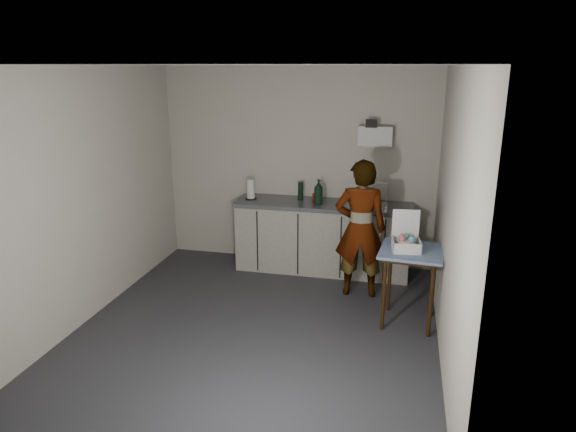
% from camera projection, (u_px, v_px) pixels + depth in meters
% --- Properties ---
extents(ground, '(4.00, 4.00, 0.00)m').
position_uv_depth(ground, '(257.00, 328.00, 5.28)').
color(ground, '#2D2D33').
rests_on(ground, ground).
extents(wall_back, '(3.60, 0.02, 2.60)m').
position_uv_depth(wall_back, '(298.00, 167.00, 6.77)').
color(wall_back, beige).
rests_on(wall_back, ground).
extents(wall_right, '(0.02, 4.00, 2.60)m').
position_uv_depth(wall_right, '(450.00, 218.00, 4.53)').
color(wall_right, beige).
rests_on(wall_right, ground).
extents(wall_left, '(0.02, 4.00, 2.60)m').
position_uv_depth(wall_left, '(89.00, 196.00, 5.29)').
color(wall_left, beige).
rests_on(wall_left, ground).
extents(ceiling, '(3.60, 4.00, 0.01)m').
position_uv_depth(ceiling, '(252.00, 65.00, 4.54)').
color(ceiling, white).
rests_on(ceiling, wall_back).
extents(kitchen_counter, '(2.24, 0.62, 0.91)m').
position_uv_depth(kitchen_counter, '(323.00, 239.00, 6.66)').
color(kitchen_counter, black).
rests_on(kitchen_counter, ground).
extents(wall_shelf, '(0.42, 0.18, 0.37)m').
position_uv_depth(wall_shelf, '(375.00, 136.00, 6.37)').
color(wall_shelf, white).
rests_on(wall_shelf, ground).
extents(side_table, '(0.68, 0.68, 0.81)m').
position_uv_depth(side_table, '(411.00, 260.00, 5.19)').
color(side_table, '#311F0B').
rests_on(side_table, ground).
extents(standing_man, '(0.62, 0.43, 1.61)m').
position_uv_depth(standing_man, '(360.00, 229.00, 5.84)').
color(standing_man, '#B2A593').
rests_on(standing_man, ground).
extents(soap_bottle, '(0.17, 0.17, 0.32)m').
position_uv_depth(soap_bottle, '(318.00, 192.00, 6.43)').
color(soap_bottle, black).
rests_on(soap_bottle, kitchen_counter).
extents(soda_can, '(0.06, 0.06, 0.12)m').
position_uv_depth(soda_can, '(315.00, 198.00, 6.55)').
color(soda_can, red).
rests_on(soda_can, kitchen_counter).
extents(dark_bottle, '(0.07, 0.07, 0.24)m').
position_uv_depth(dark_bottle, '(301.00, 191.00, 6.63)').
color(dark_bottle, black).
rests_on(dark_bottle, kitchen_counter).
extents(paper_towel, '(0.15, 0.15, 0.27)m').
position_uv_depth(paper_towel, '(251.00, 190.00, 6.68)').
color(paper_towel, black).
rests_on(paper_towel, kitchen_counter).
extents(dish_rack, '(0.40, 0.30, 0.28)m').
position_uv_depth(dish_rack, '(371.00, 201.00, 6.36)').
color(dish_rack, silver).
rests_on(dish_rack, kitchen_counter).
extents(bakery_box, '(0.30, 0.31, 0.38)m').
position_uv_depth(bakery_box, '(406.00, 241.00, 5.15)').
color(bakery_box, white).
rests_on(bakery_box, side_table).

